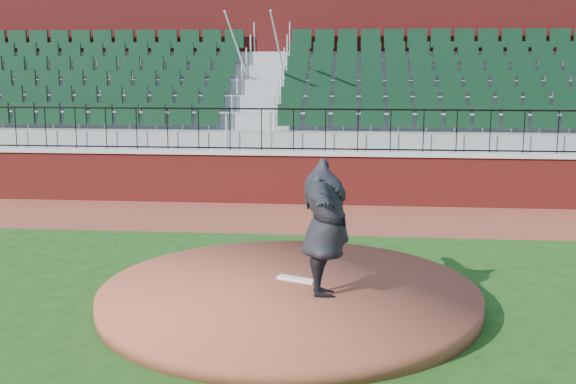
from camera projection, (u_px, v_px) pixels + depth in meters
The scene contains 10 objects.
ground at pixel (279, 296), 10.58m from camera, with size 90.00×90.00×0.00m, color #183F12.
warning_track at pixel (304, 217), 15.86m from camera, with size 34.00×3.20×0.01m, color brown.
field_wall at pixel (309, 179), 17.32m from camera, with size 34.00×0.35×1.20m, color maroon.
wall_cap at pixel (309, 153), 17.20m from camera, with size 34.00×0.45×0.10m, color #B7B7B7.
wall_railing at pixel (309, 130), 17.10m from camera, with size 34.00×0.05×1.00m, color black, non-canonical shape.
seating_stands at pixel (316, 102), 19.68m from camera, with size 34.00×5.10×4.60m, color gray, non-canonical shape.
concourse_wall at pixel (321, 83), 22.34m from camera, with size 34.00×0.50×5.50m, color maroon.
pitchers_mound at pixel (289, 296), 10.22m from camera, with size 5.41×5.41×0.25m, color brown.
pitching_rubber at pixel (296, 279), 10.51m from camera, with size 0.59×0.15×0.04m, color white.
pitcher at pixel (325, 228), 9.70m from camera, with size 2.35×0.64×1.91m, color black.
Camera 1 is at (1.08, -10.06, 3.45)m, focal length 44.55 mm.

